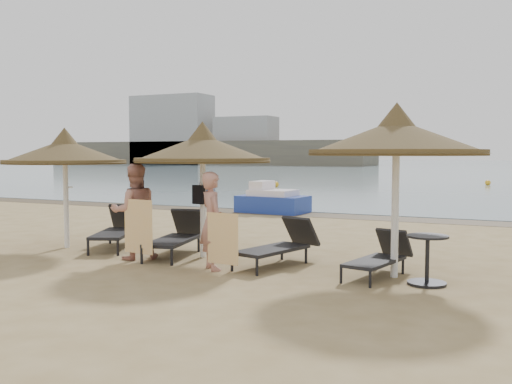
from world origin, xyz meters
TOP-DOWN VIEW (x-y plane):
  - ground at (0.00, 0.00)m, footprint 160.00×160.00m
  - sea at (0.00, 80.00)m, footprint 200.00×140.00m
  - wet_sand_strip at (0.00, 9.40)m, footprint 200.00×1.60m
  - far_shore at (-25.10, 77.82)m, footprint 150.00×54.80m
  - palapa_left at (-3.08, 0.71)m, footprint 2.70×2.70m
  - palapa_center at (0.28, 1.00)m, footprint 2.77×2.77m
  - palapa_right at (4.19, 0.75)m, footprint 2.99×2.99m
  - lounger_far_left at (-2.10, 1.26)m, footprint 1.43×2.16m
  - lounger_near_left at (-0.33, 0.99)m, footprint 1.07×2.13m
  - lounger_near_right at (2.01, 0.93)m, footprint 1.13×2.04m
  - lounger_far_right at (3.95, 0.76)m, footprint 0.91×1.79m
  - side_table at (4.78, 0.42)m, footprint 0.66×0.66m
  - person_left at (-0.84, 0.22)m, footprint 1.19×1.18m
  - person_right at (1.06, -0.01)m, footprint 1.12×1.09m
  - towel_left at (-0.49, -0.13)m, footprint 0.73×0.13m
  - towel_right at (1.41, -0.26)m, footprint 0.64×0.08m
  - bag_patterned at (0.28, 1.18)m, footprint 0.33×0.13m
  - bag_dark at (0.28, 0.84)m, footprint 0.28×0.12m
  - pedal_boat at (-1.88, 9.47)m, footprint 2.49×1.60m
  - buoy_left at (-7.43, 22.82)m, footprint 0.36×0.36m
  - buoy_mid at (4.12, 30.35)m, footprint 0.36×0.36m

SIDE VIEW (x-z plane):
  - ground at x=0.00m, z-range 0.00..0.00m
  - wet_sand_strip at x=0.00m, z-range 0.00..0.01m
  - sea at x=0.00m, z-range 0.00..0.03m
  - buoy_left at x=-7.43m, z-range 0.00..0.36m
  - buoy_mid at x=4.12m, z-range 0.00..0.36m
  - lounger_far_right at x=3.95m, z-range -0.04..0.73m
  - side_table at x=4.78m, z-range -0.02..0.78m
  - lounger_near_right at x=2.01m, z-range -0.04..0.83m
  - lounger_near_left at x=-0.33m, z-range -0.05..0.86m
  - pedal_boat at x=-1.88m, z-range -0.14..0.97m
  - lounger_far_left at x=-2.10m, z-range -0.05..0.87m
  - towel_right at x=1.41m, z-range 0.17..1.07m
  - towel_left at x=-0.49m, z-range 0.20..1.23m
  - person_right at x=1.06m, z-range 0.00..2.07m
  - person_left at x=-0.84m, z-range 0.00..2.21m
  - bag_dark at x=0.28m, z-range 1.09..1.47m
  - bag_patterned at x=0.28m, z-range 1.13..1.53m
  - palapa_left at x=-3.08m, z-range 0.79..3.47m
  - palapa_center at x=0.28m, z-range 0.81..3.56m
  - palapa_right at x=4.19m, z-range 0.88..3.84m
  - far_shore at x=-25.10m, z-range -3.09..8.91m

